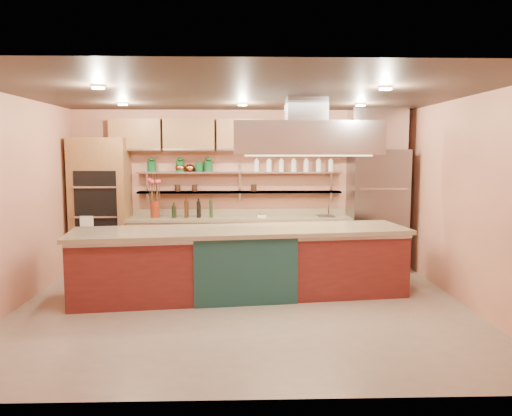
{
  "coord_description": "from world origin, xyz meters",
  "views": [
    {
      "loc": [
        -0.02,
        -6.47,
        2.07
      ],
      "look_at": [
        0.2,
        1.0,
        1.22
      ],
      "focal_mm": 35.0,
      "sensor_mm": 36.0,
      "label": 1
    }
  ],
  "objects_px": {
    "kitchen_scale": "(262,215)",
    "copper_kettle": "(190,168)",
    "green_canister": "(199,167)",
    "flower_vase": "(155,209)",
    "refrigerator": "(377,210)",
    "island": "(242,262)"
  },
  "relations": [
    {
      "from": "island",
      "to": "copper_kettle",
      "type": "bearing_deg",
      "value": 109.42
    },
    {
      "from": "refrigerator",
      "to": "island",
      "type": "xyz_separation_m",
      "value": [
        -2.37,
        -1.58,
        -0.56
      ]
    },
    {
      "from": "kitchen_scale",
      "to": "refrigerator",
      "type": "bearing_deg",
      "value": 19.82
    },
    {
      "from": "kitchen_scale",
      "to": "green_canister",
      "type": "bearing_deg",
      "value": -171.2
    },
    {
      "from": "copper_kettle",
      "to": "island",
      "type": "bearing_deg",
      "value": -63.49
    },
    {
      "from": "copper_kettle",
      "to": "green_canister",
      "type": "bearing_deg",
      "value": 0.0
    },
    {
      "from": "refrigerator",
      "to": "copper_kettle",
      "type": "xyz_separation_m",
      "value": [
        -3.28,
        0.23,
        0.73
      ]
    },
    {
      "from": "flower_vase",
      "to": "green_canister",
      "type": "bearing_deg",
      "value": 16.27
    },
    {
      "from": "flower_vase",
      "to": "copper_kettle",
      "type": "distance_m",
      "value": 0.95
    },
    {
      "from": "refrigerator",
      "to": "green_canister",
      "type": "relative_size",
      "value": 12.87
    },
    {
      "from": "kitchen_scale",
      "to": "green_canister",
      "type": "xyz_separation_m",
      "value": [
        -1.1,
        0.22,
        0.82
      ]
    },
    {
      "from": "refrigerator",
      "to": "copper_kettle",
      "type": "height_order",
      "value": "refrigerator"
    },
    {
      "from": "kitchen_scale",
      "to": "copper_kettle",
      "type": "distance_m",
      "value": 1.52
    },
    {
      "from": "island",
      "to": "flower_vase",
      "type": "height_order",
      "value": "flower_vase"
    },
    {
      "from": "island",
      "to": "green_canister",
      "type": "distance_m",
      "value": 2.36
    },
    {
      "from": "island",
      "to": "flower_vase",
      "type": "bearing_deg",
      "value": 126.15
    },
    {
      "from": "green_canister",
      "to": "island",
      "type": "bearing_deg",
      "value": -67.69
    },
    {
      "from": "refrigerator",
      "to": "green_canister",
      "type": "xyz_separation_m",
      "value": [
        -3.12,
        0.23,
        0.75
      ]
    },
    {
      "from": "island",
      "to": "copper_kettle",
      "type": "relative_size",
      "value": 27.79
    },
    {
      "from": "flower_vase",
      "to": "green_canister",
      "type": "xyz_separation_m",
      "value": [
        0.75,
        0.22,
        0.72
      ]
    },
    {
      "from": "flower_vase",
      "to": "refrigerator",
      "type": "bearing_deg",
      "value": -0.15
    },
    {
      "from": "flower_vase",
      "to": "kitchen_scale",
      "type": "xyz_separation_m",
      "value": [
        1.86,
        0.0,
        -0.1
      ]
    }
  ]
}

